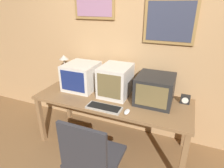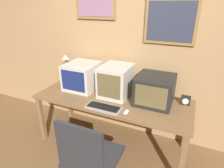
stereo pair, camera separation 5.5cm
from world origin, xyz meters
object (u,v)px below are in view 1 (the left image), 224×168
object	(u,v)px
mouse_near_keyboard	(127,112)
monitor_left	(82,76)
desk_lamp	(64,62)
monitor_center	(115,80)
desk_clock	(185,99)
office_chair	(93,165)
monitor_right	(155,89)
keyboard_main	(104,108)

from	to	relation	value
mouse_near_keyboard	monitor_left	bearing A→B (deg)	154.00
desk_lamp	monitor_center	bearing A→B (deg)	-7.36
monitor_left	desk_clock	distance (m)	1.39
monitor_left	mouse_near_keyboard	distance (m)	0.91
monitor_center	office_chair	bearing A→B (deg)	-81.73
monitor_right	desk_clock	world-z (taller)	monitor_right
desk_clock	keyboard_main	bearing A→B (deg)	-150.13
office_chair	monitor_right	bearing A→B (deg)	67.51
mouse_near_keyboard	desk_clock	xyz separation A→B (m)	(0.58, 0.48, 0.04)
desk_clock	mouse_near_keyboard	bearing A→B (deg)	-140.45
mouse_near_keyboard	desk_lamp	size ratio (longest dim) A/B	0.28
mouse_near_keyboard	desk_lamp	distance (m)	1.29
monitor_center	keyboard_main	size ratio (longest dim) A/B	1.09
monitor_center	office_chair	world-z (taller)	monitor_center
monitor_left	monitor_center	distance (m)	0.51
monitor_center	office_chair	xyz separation A→B (m)	(0.13, -0.92, -0.51)
desk_clock	desk_lamp	distance (m)	1.75
keyboard_main	mouse_near_keyboard	distance (m)	0.27
keyboard_main	monitor_right	bearing A→B (deg)	38.49
monitor_center	desk_clock	size ratio (longest dim) A/B	4.14
monitor_center	mouse_near_keyboard	xyz separation A→B (m)	(0.29, -0.38, -0.18)
monitor_center	desk_lamp	bearing A→B (deg)	172.64
desk_clock	desk_lamp	world-z (taller)	desk_lamp
keyboard_main	desk_lamp	size ratio (longest dim) A/B	0.99
mouse_near_keyboard	office_chair	size ratio (longest dim) A/B	0.12
keyboard_main	office_chair	world-z (taller)	office_chair
office_chair	desk_lamp	bearing A→B (deg)	133.95
desk_lamp	desk_clock	bearing A→B (deg)	-0.61
monitor_center	mouse_near_keyboard	distance (m)	0.52
monitor_right	mouse_near_keyboard	size ratio (longest dim) A/B	3.96
desk_clock	office_chair	xyz separation A→B (m)	(-0.74, -1.01, -0.36)
monitor_center	desk_clock	bearing A→B (deg)	6.10
monitor_right	desk_clock	bearing A→B (deg)	14.94
monitor_center	desk_clock	world-z (taller)	monitor_center
monitor_left	desk_lamp	bearing A→B (deg)	163.26
monitor_right	office_chair	world-z (taller)	monitor_right
desk_clock	monitor_center	bearing A→B (deg)	-173.90
monitor_center	monitor_left	bearing A→B (deg)	179.36
monitor_right	desk_lamp	distance (m)	1.39
mouse_near_keyboard	desk_clock	world-z (taller)	desk_clock
office_chair	keyboard_main	bearing A→B (deg)	102.48
monitor_center	office_chair	distance (m)	1.06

